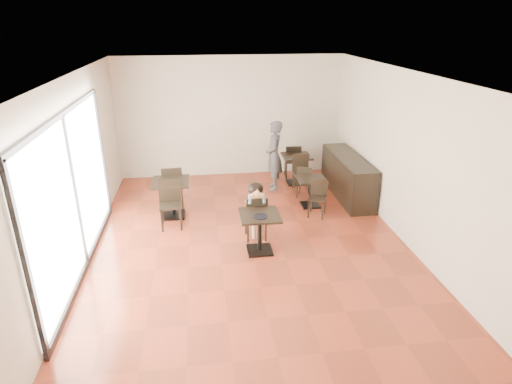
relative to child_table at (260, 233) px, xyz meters
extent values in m
cube|color=maroon|center=(-0.15, 0.40, -0.38)|extent=(6.00, 8.00, 0.01)
cube|color=silver|center=(-0.15, 0.40, 2.82)|extent=(6.00, 8.00, 0.01)
cube|color=beige|center=(-0.15, 4.40, 1.22)|extent=(6.00, 0.01, 3.20)
cube|color=beige|center=(-0.15, -3.60, 1.22)|extent=(6.00, 0.01, 3.20)
cube|color=beige|center=(-3.15, 0.40, 1.22)|extent=(0.01, 8.00, 3.20)
cube|color=beige|center=(2.85, 0.40, 1.22)|extent=(0.01, 8.00, 3.20)
cube|color=white|center=(-3.12, -0.10, 1.02)|extent=(0.04, 4.50, 2.60)
cylinder|color=black|center=(0.00, -0.10, 0.39)|extent=(0.26, 0.26, 0.02)
imported|color=#3E3D43|center=(0.81, 3.12, 0.49)|extent=(0.48, 0.68, 1.75)
cube|color=black|center=(2.50, 2.40, 0.12)|extent=(0.60, 2.40, 1.00)
camera|label=1|loc=(-1.01, -6.96, 3.69)|focal=30.00mm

